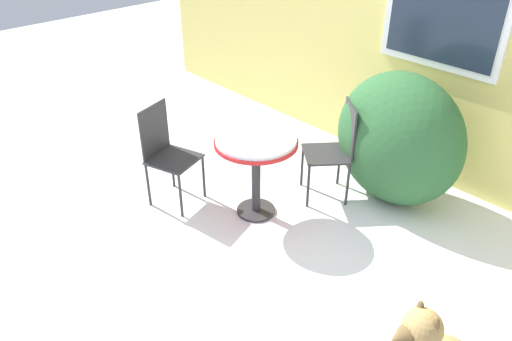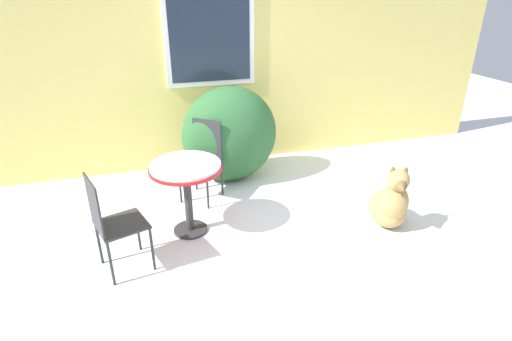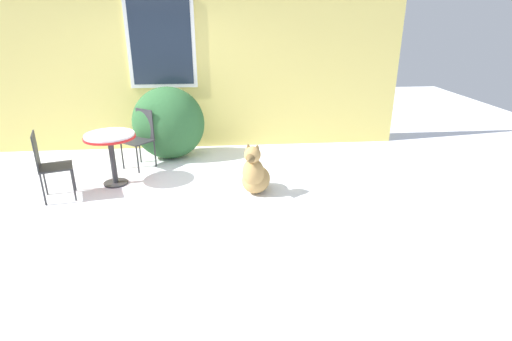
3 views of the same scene
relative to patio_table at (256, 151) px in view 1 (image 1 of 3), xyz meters
name	(u,v)px [view 1 (image 1 of 3)]	position (x,y,z in m)	size (l,w,h in m)	color
ground_plane	(268,283)	(0.71, -0.54, -0.62)	(16.00, 16.00, 0.00)	white
house_wall	(459,22)	(0.70, 1.66, 0.88)	(8.00, 0.10, 2.96)	#E5D16B
shrub_left	(398,140)	(0.67, 1.05, -0.02)	(1.16, 0.78, 1.19)	#2D6033
patio_table	(256,151)	(0.00, 0.00, 0.00)	(0.69, 0.69, 0.74)	#2D2D30
patio_chair_near_table	(335,148)	(0.28, 0.69, -0.12)	(0.54, 0.54, 0.90)	#2D2D30
patio_chair_far_side	(167,151)	(-0.68, -0.43, -0.12)	(0.49, 0.49, 0.90)	#2D2D30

